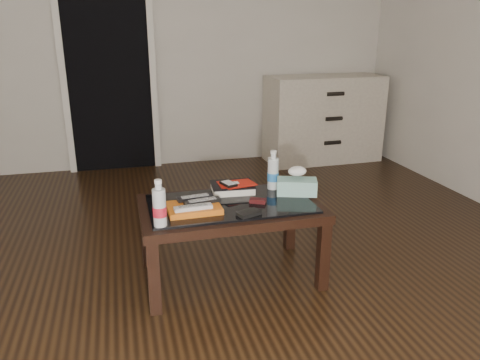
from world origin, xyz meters
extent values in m
plane|color=black|center=(0.00, 0.00, 0.00)|extent=(5.00, 5.00, 0.00)
plane|color=beige|center=(0.00, 2.50, 1.35)|extent=(5.00, 0.00, 5.00)
cube|color=black|center=(-0.40, 2.47, 1.00)|extent=(0.80, 0.05, 2.00)
cube|color=silver|center=(-0.82, 2.44, 1.00)|extent=(0.06, 0.04, 2.04)
cube|color=silver|center=(0.02, 2.44, 1.00)|extent=(0.06, 0.04, 2.04)
cube|color=black|center=(-0.24, -0.21, 0.20)|extent=(0.06, 0.06, 0.40)
cube|color=black|center=(0.68, -0.21, 0.20)|extent=(0.06, 0.06, 0.40)
cube|color=black|center=(-0.24, 0.31, 0.20)|extent=(0.06, 0.06, 0.40)
cube|color=black|center=(0.68, 0.31, 0.20)|extent=(0.06, 0.06, 0.40)
cube|color=black|center=(0.22, 0.05, 0.43)|extent=(1.00, 0.60, 0.05)
cube|color=black|center=(0.22, 0.05, 0.46)|extent=(0.90, 0.50, 0.01)
cube|color=beige|center=(1.77, 2.23, 0.45)|extent=(1.21, 0.54, 0.90)
cylinder|color=black|center=(1.77, 1.97, 0.25)|extent=(0.18, 0.05, 0.04)
cylinder|color=black|center=(1.77, 1.97, 0.50)|extent=(0.18, 0.05, 0.04)
cylinder|color=black|center=(1.77, 1.97, 0.75)|extent=(0.18, 0.05, 0.04)
cube|color=#C95D12|center=(0.01, -0.02, 0.48)|extent=(0.28, 0.22, 0.03)
cube|color=silver|center=(0.00, -0.07, 0.50)|extent=(0.20, 0.06, 0.02)
cube|color=black|center=(0.06, 0.00, 0.50)|extent=(0.21, 0.08, 0.02)
cube|color=black|center=(0.03, 0.07, 0.50)|extent=(0.20, 0.07, 0.02)
cube|color=black|center=(0.28, 0.22, 0.48)|extent=(0.26, 0.22, 0.05)
cube|color=#B5180C|center=(0.29, 0.23, 0.51)|extent=(0.19, 0.14, 0.01)
cube|color=black|center=(0.25, 0.20, 0.52)|extent=(0.09, 0.12, 0.02)
cube|color=black|center=(0.37, 0.01, 0.47)|extent=(0.10, 0.08, 0.02)
cube|color=black|center=(0.28, -0.15, 0.47)|extent=(0.14, 0.11, 0.02)
cylinder|color=silver|center=(-0.18, -0.17, 0.58)|extent=(0.07, 0.07, 0.24)
cylinder|color=silver|center=(0.53, 0.21, 0.58)|extent=(0.07, 0.07, 0.24)
cube|color=teal|center=(0.63, 0.09, 0.51)|extent=(0.26, 0.19, 0.09)
camera|label=1|loc=(-0.34, -2.32, 1.41)|focal=35.00mm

